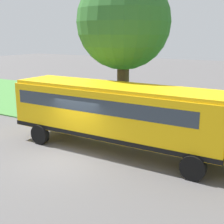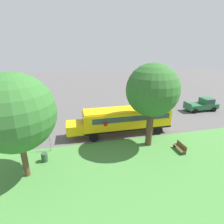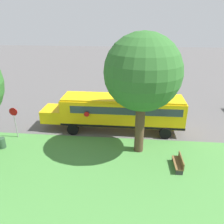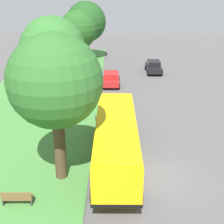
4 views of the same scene
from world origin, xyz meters
The scene contains 11 objects.
ground_plane centered at (0.00, 0.00, 0.00)m, with size 120.00×120.00×0.00m, color #565454.
school_bus centered at (-2.34, 1.61, 1.92)m, with size 2.84×12.42×3.16m.
car_red_nearest centered at (-2.80, 18.72, 0.88)m, with size 2.02×4.40×1.56m.
car_black_middle centered at (2.80, 24.47, 0.88)m, with size 2.02×4.40×1.56m.
oak_tree_beside_bus centered at (-5.60, -0.26, 6.10)m, with size 5.21×5.21×8.69m.
oak_tree_roadside_mid centered at (-7.99, 11.59, 5.61)m, with size 5.82×5.82×8.47m.
oak_tree_far_end centered at (-6.98, 22.54, 5.79)m, with size 4.62×4.62×8.19m.
oak_tree_across_road centered at (-6.83, 32.34, 5.76)m, with size 5.99×5.99×8.72m.
stop_sign centered at (-4.60, 10.04, 1.74)m, with size 0.08×0.68×2.74m.
park_bench centered at (-7.56, -2.73, 0.47)m, with size 1.60×0.51×0.92m.
trash_bin centered at (-6.30, 10.44, 0.45)m, with size 0.56×0.56×0.90m, color #2D4C33.
Camera 4 is at (-2.50, -16.16, 10.86)m, focal length 50.00 mm.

